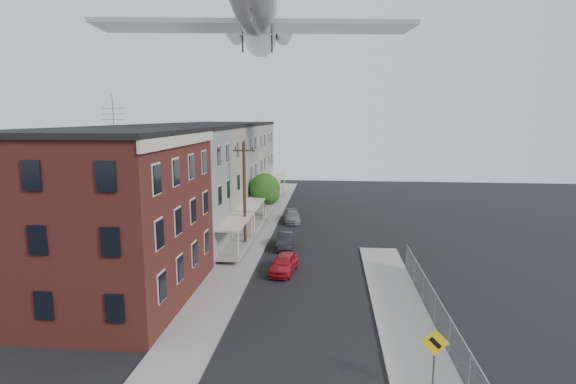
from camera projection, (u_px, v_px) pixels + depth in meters
The scene contains 19 objects.
ground at pixel (295, 373), 19.52m from camera, with size 120.00×120.00×0.00m, color black.
sidewalk_left at pixel (258, 231), 43.58m from camera, with size 3.00×62.00×0.12m, color gray.
sidewalk_right at pixel (402, 316), 24.89m from camera, with size 3.00×26.00×0.12m, color gray.
curb_left at pixel (273, 231), 43.44m from camera, with size 0.15×62.00×0.14m, color gray.
curb_right at pixel (376, 315), 25.03m from camera, with size 0.15×26.00×0.14m, color gray.
corner_building at pixel (103, 216), 26.64m from camera, with size 10.31×12.30×12.15m.
row_house_a at pixel (163, 191), 35.97m from camera, with size 11.98×7.00×10.30m.
row_house_b at pixel (190, 179), 42.84m from camera, with size 11.98×7.00×10.30m.
row_house_c at pixel (209, 170), 49.72m from camera, with size 11.98×7.00×10.30m.
row_house_d at pixel (224, 164), 56.59m from camera, with size 11.98×7.00×10.30m.
row_house_e at pixel (235, 159), 63.46m from camera, with size 11.98×7.00×10.30m.
chainlink_fence at pixel (435, 309), 23.62m from camera, with size 0.06×18.06×1.90m.
warning_sign at pixel (435, 351), 17.68m from camera, with size 1.10×0.11×2.80m.
utility_pole at pixel (245, 195), 36.93m from camera, with size 1.80×0.26×9.00m.
street_tree at pixel (266, 190), 46.85m from camera, with size 3.22×3.20×5.20m.
car_near at pixel (284, 264), 31.98m from camera, with size 1.59×3.94×1.34m, color #B01623.
car_mid at pixel (285, 241), 38.00m from camera, with size 1.33×3.80×1.25m, color black.
car_far at pixel (292, 217), 47.37m from camera, with size 1.63×4.02×1.17m, color gray.
airplane at pixel (257, 18), 39.20m from camera, with size 26.40×30.15×8.68m.
Camera 1 is at (1.37, -17.89, 11.01)m, focal length 28.00 mm.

